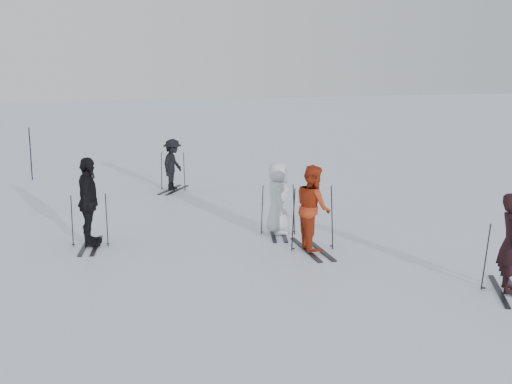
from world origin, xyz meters
TOP-DOWN VIEW (x-y plane):
  - ground at (0.00, 0.00)m, footprint 120.00×120.00m
  - skier_near_dark at (2.80, -3.62)m, footprint 0.63×0.71m
  - skier_red at (0.76, -0.30)m, footprint 0.71×0.88m
  - skier_grey at (0.55, 1.10)m, footprint 0.70×0.89m
  - skier_uphill_left at (-3.47, 1.41)m, footprint 0.66×1.14m
  - skier_uphill_far at (-0.62, 6.85)m, footprint 1.03×1.12m
  - skis_near_dark at (2.80, -3.62)m, footprint 1.86×1.57m
  - skis_red at (0.76, -0.30)m, footprint 1.91×1.12m
  - skis_grey at (0.55, 1.10)m, footprint 1.74×1.24m
  - skis_uphill_left at (-3.47, 1.41)m, footprint 1.70×1.14m
  - skis_uphill_far at (-0.62, 6.85)m, footprint 1.84×1.66m
  - piste_marker at (-4.63, 10.10)m, footprint 0.04×0.04m

SIDE VIEW (x-z plane):
  - ground at x=0.00m, z-range 0.00..0.00m
  - skis_uphill_left at x=-3.47m, z-range 0.00..1.14m
  - skis_grey at x=0.55m, z-range 0.00..1.14m
  - skis_uphill_far at x=-0.62m, z-range 0.00..1.19m
  - skis_near_dark at x=2.80m, z-range 0.00..1.20m
  - skis_red at x=0.76m, z-range 0.00..1.34m
  - skier_uphill_far at x=-0.62m, z-range 0.00..1.51m
  - skier_grey at x=0.55m, z-range 0.00..1.59m
  - skier_near_dark at x=2.80m, z-range 0.00..1.63m
  - skier_red at x=0.76m, z-range 0.00..1.71m
  - piste_marker at x=-4.63m, z-range 0.00..1.71m
  - skier_uphill_left at x=-3.47m, z-range 0.00..1.83m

